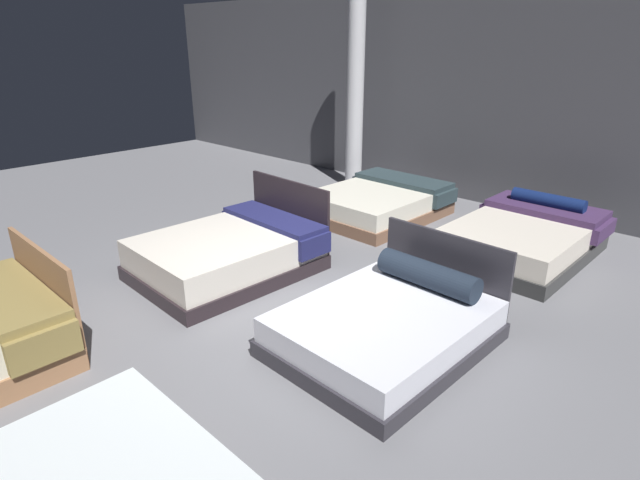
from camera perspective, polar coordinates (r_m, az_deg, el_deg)
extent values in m
cube|color=slate|center=(5.47, -4.15, -7.81)|extent=(18.00, 18.00, 0.02)
cube|color=#47474C|center=(8.95, 20.45, 14.37)|extent=(18.00, 0.06, 3.50)
cube|color=#966947|center=(5.41, -28.23, -5.20)|extent=(1.47, 0.06, 0.93)
cube|color=olive|center=(5.31, -31.51, -5.22)|extent=(1.54, 0.57, 0.08)
cube|color=olive|center=(4.70, -28.39, -10.45)|extent=(0.08, 0.56, 0.29)
cube|color=black|center=(6.30, -10.32, -3.01)|extent=(1.61, 2.09, 0.17)
cube|color=silver|center=(6.20, -10.47, -0.91)|extent=(1.55, 2.03, 0.33)
cube|color=black|center=(6.72, -3.42, 2.62)|extent=(1.45, 0.10, 0.98)
cube|color=navy|center=(6.54, -5.23, 2.39)|extent=(1.53, 0.55, 0.06)
cube|color=navy|center=(7.18, -9.10, 2.61)|extent=(0.08, 0.49, 0.26)
cube|color=navy|center=(6.06, -0.56, -0.71)|extent=(0.08, 0.49, 0.26)
cube|color=#2B2930|center=(4.84, 7.11, -10.94)|extent=(1.56, 1.96, 0.15)
cube|color=silver|center=(4.74, 7.22, -8.97)|extent=(1.50, 1.90, 0.23)
cube|color=#2B2930|center=(5.38, 13.62, -3.60)|extent=(1.43, 0.07, 0.87)
cylinder|color=#1D2734|center=(5.12, 11.93, -3.80)|extent=(1.06, 0.28, 0.26)
cube|color=brown|center=(8.25, 6.32, 3.22)|extent=(1.64, 2.08, 0.18)
cube|color=silver|center=(8.19, 6.38, 4.67)|extent=(1.58, 2.02, 0.26)
cube|color=#29393E|center=(8.68, 9.27, 6.63)|extent=(1.60, 0.64, 0.08)
cube|color=#29393E|center=(9.19, 5.05, 6.70)|extent=(0.08, 0.62, 0.22)
cube|color=#29393E|center=(8.30, 13.81, 4.53)|extent=(0.08, 0.62, 0.22)
cube|color=#2E2E2E|center=(7.20, 21.47, -0.97)|extent=(1.51, 2.17, 0.18)
cube|color=beige|center=(7.12, 21.71, 0.72)|extent=(1.45, 2.11, 0.27)
cube|color=#3F294E|center=(7.69, 23.94, 3.27)|extent=(1.48, 0.73, 0.09)
cube|color=#3F294E|center=(8.00, 18.76, 3.60)|extent=(0.09, 0.72, 0.19)
cube|color=#3F294E|center=(7.53, 29.11, 0.88)|extent=(0.09, 0.72, 0.19)
cylinder|color=#0F1E4F|center=(7.67, 24.09, 4.06)|extent=(0.97, 0.20, 0.19)
cylinder|color=silver|center=(9.68, 3.94, 16.05)|extent=(0.31, 0.31, 3.50)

